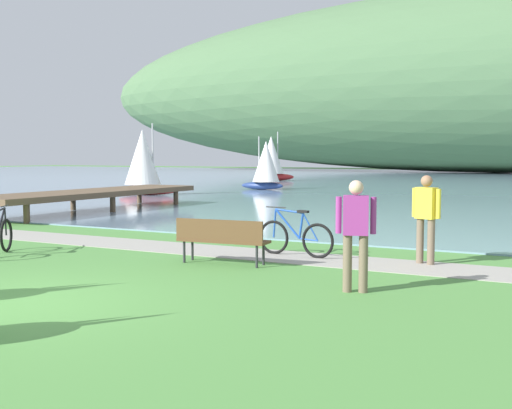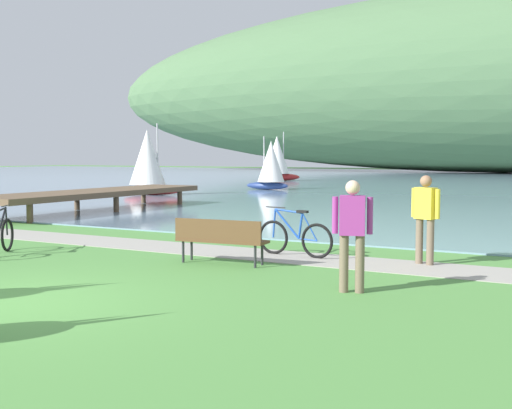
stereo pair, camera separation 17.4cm
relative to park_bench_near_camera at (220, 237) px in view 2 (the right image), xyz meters
The scene contains 11 objects.
bay_water 43.59m from the park_bench_near_camera, 91.40° to the left, with size 180.00×80.00×0.04m, color #7A99B2.
distant_hillside 71.64m from the park_bench_near_camera, 92.88° to the left, with size 112.49×28.00×22.26m, color #4C7047.
shoreline_path 1.82m from the park_bench_near_camera, 127.55° to the left, with size 60.00×1.50×0.01m, color #A39E93.
park_bench_near_camera is the anchor object (origin of this frame).
bicycle_leaning_near_bench 1.78m from the park_bench_near_camera, 61.59° to the left, with size 1.77×0.24×1.01m.
person_at_shoreline 3.93m from the park_bench_near_camera, 27.84° to the left, with size 0.58×0.33×1.71m.
person_on_the_grass 3.31m from the park_bench_near_camera, 20.99° to the right, with size 0.59×0.32×1.71m.
sailboat_nearest_to_shore 21.63m from the park_bench_near_camera, 131.55° to the left, with size 3.27×2.47×3.73m.
sailboat_toward_hillside 39.73m from the park_bench_near_camera, 114.78° to the left, with size 3.14×3.26×4.01m.
sailboat_far_off 26.24m from the park_bench_near_camera, 114.88° to the left, with size 2.77×1.69×3.22m.
pier_dock 12.59m from the park_bench_near_camera, 143.03° to the left, with size 2.40×10.00×0.80m.
Camera 2 is at (7.33, -5.95, 2.07)m, focal length 44.27 mm.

